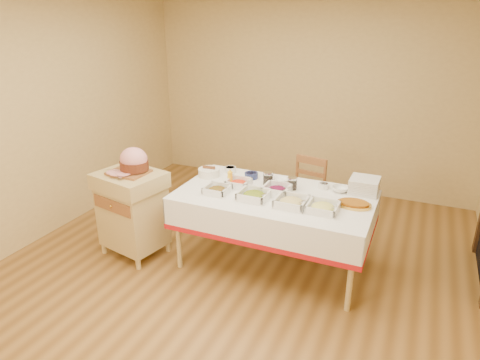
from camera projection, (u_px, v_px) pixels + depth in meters
name	position (u px, v px, depth m)	size (l,w,h in m)	color
room_shell	(232.00, 144.00, 3.67)	(5.00, 5.00, 5.00)	olive
dining_table	(274.00, 210.00, 4.07)	(1.82, 1.02, 0.76)	tan
butcher_cart	(132.00, 209.00, 4.32)	(0.71, 0.63, 0.88)	tan
dining_chair	(304.00, 196.00, 4.73)	(0.45, 0.44, 0.88)	#955C30
ham_on_board	(133.00, 162.00, 4.15)	(0.39, 0.37, 0.26)	#955C30
serving_dish_a	(217.00, 190.00, 4.03)	(0.23, 0.22, 0.10)	silver
serving_dish_b	(254.00, 195.00, 3.91)	(0.27, 0.27, 0.11)	silver
serving_dish_c	(291.00, 202.00, 3.76)	(0.27, 0.27, 0.11)	silver
serving_dish_d	(323.00, 207.00, 3.67)	(0.26, 0.26, 0.10)	silver
serving_dish_e	(239.00, 183.00, 4.19)	(0.22, 0.21, 0.10)	silver
serving_dish_f	(277.00, 190.00, 4.02)	(0.25, 0.24, 0.12)	silver
small_bowl_left	(230.00, 169.00, 4.55)	(0.12, 0.12, 0.06)	silver
small_bowl_mid	(251.00, 175.00, 4.39)	(0.14, 0.14, 0.06)	navy
small_bowl_right	(324.00, 185.00, 4.13)	(0.11, 0.11, 0.05)	silver
bowl_white_imported	(281.00, 180.00, 4.30)	(0.15, 0.15, 0.04)	silver
bowl_small_imported	(340.00, 189.00, 4.06)	(0.16, 0.16, 0.05)	silver
preserve_jar_left	(268.00, 179.00, 4.21)	(0.10, 0.10, 0.13)	silver
preserve_jar_right	(292.00, 184.00, 4.10)	(0.10, 0.10, 0.12)	silver
mustard_bottle	(230.00, 177.00, 4.22)	(0.05, 0.05, 0.16)	yellow
bread_basket	(209.00, 172.00, 4.44)	(0.22, 0.22, 0.10)	white
plate_stack	(364.00, 186.00, 4.02)	(0.26, 0.26, 0.14)	silver
brass_platter	(354.00, 204.00, 3.76)	(0.30, 0.22, 0.04)	gold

